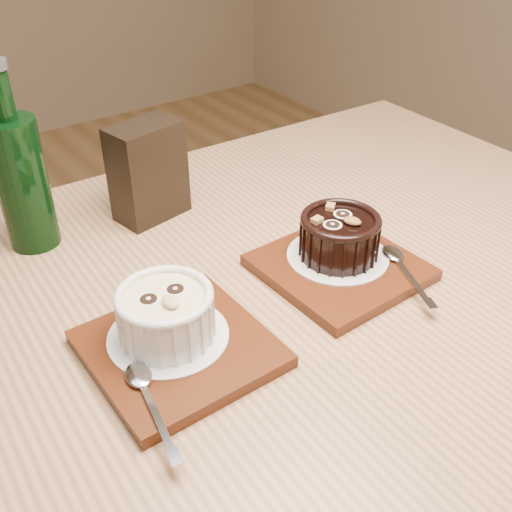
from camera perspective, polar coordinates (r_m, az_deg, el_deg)
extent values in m
cube|color=brown|center=(0.75, 0.12, -4.31)|extent=(1.23, 0.84, 0.04)
cylinder|color=brown|center=(1.47, 10.23, -1.15)|extent=(0.06, 0.06, 0.71)
cube|color=#4E210D|center=(0.65, -7.36, -8.76)|extent=(0.18, 0.18, 0.01)
cylinder|color=silver|center=(0.65, -8.35, -7.52)|extent=(0.13, 0.13, 0.00)
cylinder|color=white|center=(0.63, -8.55, -5.74)|extent=(0.10, 0.10, 0.05)
cylinder|color=#DFC888|center=(0.62, -8.73, -4.00)|extent=(0.08, 0.08, 0.00)
torus|color=white|center=(0.62, -8.76, -3.75)|extent=(0.10, 0.10, 0.01)
cylinder|color=black|center=(0.62, -10.20, -4.04)|extent=(0.02, 0.02, 0.00)
cylinder|color=black|center=(0.63, -7.69, -3.11)|extent=(0.02, 0.02, 0.00)
ellipsoid|color=tan|center=(0.60, -8.15, -4.31)|extent=(0.02, 0.02, 0.01)
cube|color=#4E210D|center=(0.77, 7.92, -1.10)|extent=(0.18, 0.18, 0.01)
cylinder|color=silver|center=(0.77, 7.78, 0.03)|extent=(0.13, 0.13, 0.00)
cylinder|color=black|center=(0.76, 7.93, 1.66)|extent=(0.10, 0.10, 0.05)
cylinder|color=black|center=(0.75, 8.07, 3.22)|extent=(0.08, 0.08, 0.00)
torus|color=black|center=(0.74, 8.09, 3.45)|extent=(0.10, 0.10, 0.01)
cylinder|color=black|center=(0.73, 7.31, 3.01)|extent=(0.02, 0.02, 0.00)
cylinder|color=black|center=(0.76, 8.26, 4.00)|extent=(0.02, 0.02, 0.00)
ellipsoid|color=brown|center=(0.74, 9.16, 3.30)|extent=(0.02, 0.03, 0.01)
cube|color=brown|center=(0.74, 5.83, 3.43)|extent=(0.02, 0.01, 0.01)
cube|color=brown|center=(0.77, 7.10, 4.68)|extent=(0.02, 0.02, 0.01)
cube|color=black|center=(0.87, -10.25, 7.92)|extent=(0.11, 0.08, 0.14)
cylinder|color=black|center=(0.83, -21.32, 6.34)|extent=(0.07, 0.07, 0.18)
cylinder|color=black|center=(0.79, -23.13, 13.92)|extent=(0.03, 0.03, 0.06)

